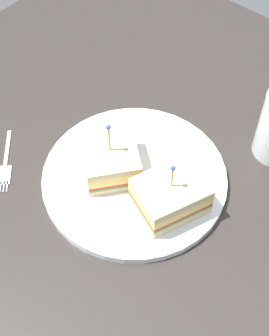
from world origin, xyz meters
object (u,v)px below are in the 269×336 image
(sandwich_half_front, at_px, (110,160))
(sandwich_half_back, at_px, (170,196))
(fork, at_px, (5,167))
(plate, at_px, (135,178))

(sandwich_half_front, xyz_separation_m, sandwich_half_back, (0.11, 0.01, 0.00))
(fork, bearing_deg, sandwich_half_front, 35.54)
(sandwich_half_front, height_order, sandwich_half_back, sandwich_half_front)
(plate, bearing_deg, fork, -147.09)
(sandwich_half_front, bearing_deg, sandwich_half_back, 2.84)
(sandwich_half_back, xyz_separation_m, fork, (-0.25, -0.10, -0.04))
(plate, relative_size, sandwich_half_back, 2.42)
(plate, bearing_deg, sandwich_half_front, -158.80)
(sandwich_half_front, height_order, fork, sandwich_half_front)
(sandwich_half_back, bearing_deg, plate, 173.47)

